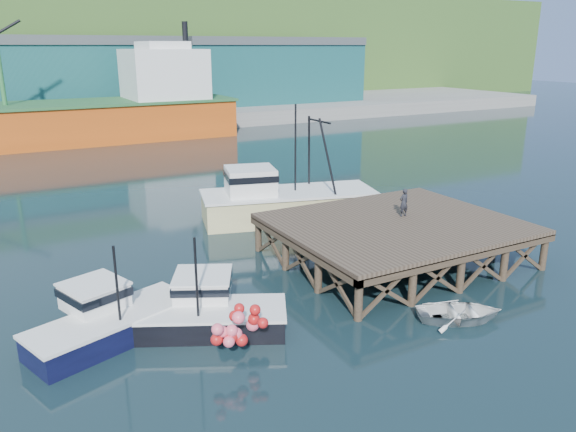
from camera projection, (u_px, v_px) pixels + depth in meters
ground at (305, 279)px, 27.26m from camera, size 300.00×300.00×0.00m
wharf at (398, 226)px, 29.07m from camera, size 12.00×10.00×2.62m
far_quay at (73, 113)px, 85.66m from camera, size 160.00×40.00×2.00m
warehouse_mid at (74, 78)px, 79.87m from camera, size 28.00×16.00×9.00m
warehouse_right at (263, 73)px, 93.69m from camera, size 30.00×16.00×9.00m
cargo_ship at (22, 117)px, 62.64m from camera, size 55.50×10.00×13.75m
hillside at (42, 45)px, 107.90m from camera, size 220.00×50.00×22.00m
boat_navy at (108, 318)px, 21.64m from camera, size 6.80×4.59×4.00m
boat_black at (202, 310)px, 22.40m from camera, size 7.15×5.98×4.17m
trawler at (285, 197)px, 36.11m from camera, size 11.76×6.71×7.44m
dinghy at (460, 312)px, 23.09m from camera, size 4.27×3.81×0.73m
dockworker at (404, 203)px, 29.85m from camera, size 0.57×0.38×1.52m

